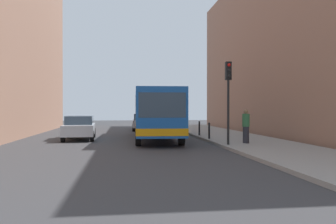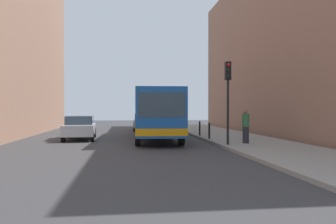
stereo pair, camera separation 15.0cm
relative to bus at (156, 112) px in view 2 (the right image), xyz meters
name	(u,v)px [view 2 (the right image)]	position (x,y,z in m)	size (l,w,h in m)	color
ground_plane	(153,145)	(-0.44, -3.44, -1.73)	(80.00, 80.00, 0.00)	#38383A
sidewalk	(250,142)	(4.96, -3.44, -1.65)	(4.40, 40.00, 0.15)	gray
building_right	(314,43)	(11.06, 0.56, 4.75)	(7.00, 32.00, 12.95)	#936B56
bus	(156,112)	(0.00, 0.00, 0.00)	(2.94, 11.11, 3.00)	#19519E
car_beside_bus	(80,127)	(-4.74, 0.23, -0.94)	(2.03, 4.48, 1.48)	#A5A8AD
car_behind_bus	(144,122)	(-0.23, 8.95, -0.94)	(2.01, 4.47, 1.48)	#A5A8AD
traffic_light	(228,87)	(3.11, -5.33, 1.28)	(0.28, 0.33, 4.10)	black
bollard_near	(209,131)	(3.01, -1.98, -1.10)	(0.11, 0.11, 0.95)	black
bollard_mid	(200,128)	(3.01, 0.61, -1.10)	(0.11, 0.11, 0.95)	black
pedestrian_near_signal	(246,126)	(4.24, -4.75, -0.70)	(0.38, 0.38, 1.75)	#26262D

